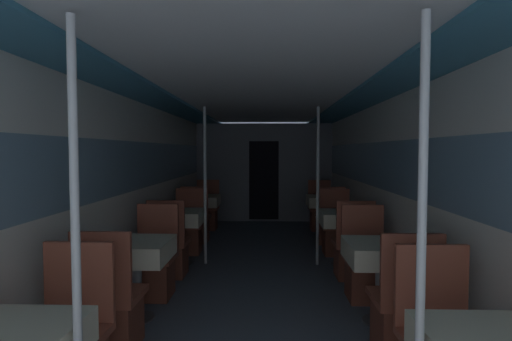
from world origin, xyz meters
TOP-DOWN VIEW (x-y plane):
  - wall_left at (-1.50, 3.75)m, footprint 0.05×10.31m
  - wall_right at (1.50, 3.75)m, footprint 0.05×10.31m
  - ceiling_panel at (0.00, 3.75)m, footprint 3.00×10.31m
  - bulkhead_far at (0.00, 7.86)m, footprint 2.94×0.09m
  - support_pole_left_0 at (-0.76, 0.91)m, footprint 0.04×0.04m
  - dining_table_left_1 at (-1.11, 2.72)m, footprint 0.62×0.62m
  - chair_left_near_1 at (-1.11, 2.15)m, footprint 0.45×0.45m
  - chair_left_far_1 at (-1.11, 3.29)m, footprint 0.45×0.45m
  - dining_table_left_2 at (-1.11, 4.53)m, footprint 0.62×0.62m
  - chair_left_near_2 at (-1.11, 3.96)m, footprint 0.45×0.45m
  - chair_left_far_2 at (-1.11, 5.10)m, footprint 0.45×0.45m
  - support_pole_left_2 at (-0.76, 4.53)m, footprint 0.04×0.04m
  - dining_table_left_3 at (-1.11, 6.34)m, footprint 0.62×0.62m
  - chair_left_near_3 at (-1.11, 5.77)m, footprint 0.45×0.45m
  - chair_left_far_3 at (-1.11, 6.91)m, footprint 0.45×0.45m
  - support_pole_right_0 at (0.76, 0.91)m, footprint 0.04×0.04m
  - dining_table_right_1 at (1.11, 2.72)m, footprint 0.62×0.62m
  - chair_right_near_1 at (1.11, 2.15)m, footprint 0.45×0.45m
  - chair_right_far_1 at (1.11, 3.29)m, footprint 0.45×0.45m
  - dining_table_right_2 at (1.11, 4.53)m, footprint 0.62×0.62m
  - chair_right_near_2 at (1.11, 3.96)m, footprint 0.45×0.45m
  - chair_right_far_2 at (1.11, 5.10)m, footprint 0.45×0.45m
  - support_pole_right_2 at (0.76, 4.53)m, footprint 0.04×0.04m
  - dining_table_right_3 at (1.11, 6.34)m, footprint 0.62×0.62m
  - chair_right_near_3 at (1.11, 5.77)m, footprint 0.45×0.45m
  - chair_right_far_3 at (1.11, 6.91)m, footprint 0.45×0.45m

SIDE VIEW (x-z plane):
  - chair_left_near_1 at x=-1.11m, z-range -0.19..0.76m
  - chair_left_far_1 at x=-1.11m, z-range -0.19..0.76m
  - chair_left_near_2 at x=-1.11m, z-range -0.19..0.76m
  - chair_left_far_2 at x=-1.11m, z-range -0.19..0.76m
  - chair_left_near_3 at x=-1.11m, z-range -0.19..0.76m
  - chair_left_far_3 at x=-1.11m, z-range -0.19..0.76m
  - chair_right_near_1 at x=1.11m, z-range -0.19..0.76m
  - chair_right_far_1 at x=1.11m, z-range -0.19..0.76m
  - chair_right_near_2 at x=1.11m, z-range -0.19..0.76m
  - chair_right_far_2 at x=1.11m, z-range -0.19..0.76m
  - chair_right_near_3 at x=1.11m, z-range -0.19..0.76m
  - chair_right_far_3 at x=1.11m, z-range -0.19..0.76m
  - dining_table_left_1 at x=-1.11m, z-range 0.24..0.96m
  - dining_table_left_2 at x=-1.11m, z-range 0.24..0.96m
  - dining_table_left_3 at x=-1.11m, z-range 0.24..0.96m
  - dining_table_right_1 at x=1.11m, z-range 0.24..0.96m
  - dining_table_right_2 at x=1.11m, z-range 0.24..0.96m
  - dining_table_right_3 at x=1.11m, z-range 0.24..0.96m
  - bulkhead_far at x=0.00m, z-range 0.00..2.12m
  - support_pole_left_0 at x=-0.76m, z-range 0.00..2.13m
  - support_pole_left_2 at x=-0.76m, z-range 0.00..2.13m
  - support_pole_right_0 at x=0.76m, z-range 0.00..2.13m
  - support_pole_right_2 at x=0.76m, z-range 0.00..2.13m
  - wall_left at x=-1.50m, z-range 0.04..2.17m
  - wall_right at x=1.50m, z-range 0.04..2.17m
  - ceiling_panel at x=0.00m, z-range 2.13..2.20m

